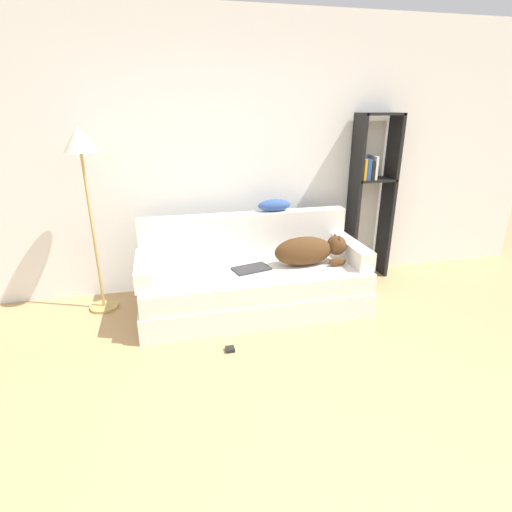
% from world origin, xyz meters
% --- Properties ---
extents(ground_plane, '(20.00, 20.00, 0.00)m').
position_xyz_m(ground_plane, '(0.00, 0.00, 0.00)').
color(ground_plane, tan).
extents(wall_back, '(6.97, 0.06, 2.70)m').
position_xyz_m(wall_back, '(0.00, 2.58, 1.35)').
color(wall_back, white).
rests_on(wall_back, ground_plane).
extents(couch, '(2.11, 0.89, 0.42)m').
position_xyz_m(couch, '(0.01, 1.90, 0.21)').
color(couch, silver).
rests_on(couch, ground_plane).
extents(couch_backrest, '(2.07, 0.15, 0.43)m').
position_xyz_m(couch_backrest, '(0.01, 2.27, 0.64)').
color(couch_backrest, silver).
rests_on(couch_backrest, couch).
extents(couch_arm_left, '(0.15, 0.70, 0.17)m').
position_xyz_m(couch_arm_left, '(-0.97, 1.89, 0.51)').
color(couch_arm_left, silver).
rests_on(couch_arm_left, couch).
extents(couch_arm_right, '(0.15, 0.70, 0.17)m').
position_xyz_m(couch_arm_right, '(0.99, 1.89, 0.51)').
color(couch_arm_right, silver).
rests_on(couch_arm_right, couch).
extents(dog, '(0.71, 0.25, 0.28)m').
position_xyz_m(dog, '(0.54, 1.85, 0.57)').
color(dog, '#513319').
rests_on(dog, couch).
extents(laptop, '(0.37, 0.27, 0.02)m').
position_xyz_m(laptop, '(-0.03, 1.85, 0.43)').
color(laptop, '#2D2D30').
rests_on(laptop, couch).
extents(throw_pillow, '(0.33, 0.14, 0.12)m').
position_xyz_m(throw_pillow, '(0.31, 2.28, 0.91)').
color(throw_pillow, '#335199').
rests_on(throw_pillow, couch_backrest).
extents(bookshelf, '(0.45, 0.26, 1.77)m').
position_xyz_m(bookshelf, '(1.43, 2.40, 0.99)').
color(bookshelf, black).
rests_on(bookshelf, ground_plane).
extents(floor_lamp, '(0.28, 0.28, 1.69)m').
position_xyz_m(floor_lamp, '(-1.41, 2.23, 1.40)').
color(floor_lamp, tan).
rests_on(floor_lamp, ground_plane).
extents(power_adapter, '(0.07, 0.07, 0.03)m').
position_xyz_m(power_adapter, '(-0.34, 1.23, 0.01)').
color(power_adapter, black).
rests_on(power_adapter, ground_plane).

